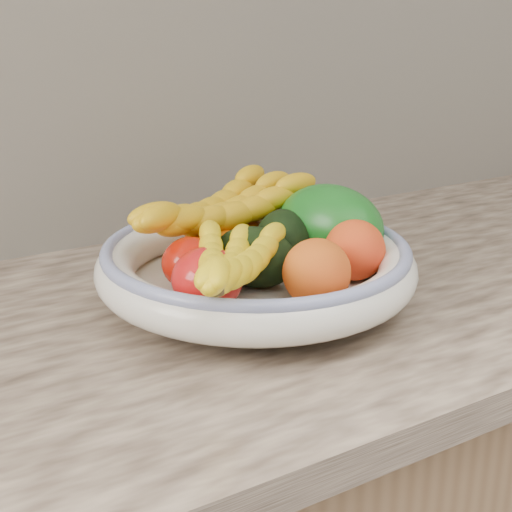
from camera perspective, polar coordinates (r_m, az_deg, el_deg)
The scene contains 13 objects.
fruit_bowl at distance 0.87m, azimuth 0.00°, elevation -0.71°, with size 0.39×0.39×0.08m.
clementine_back_left at distance 0.92m, azimuth -4.67°, elevation 0.63°, with size 0.05×0.05×0.04m, color #DA4404.
clementine_back_right at distance 0.98m, azimuth -0.73°, elevation 1.85°, with size 0.05×0.05×0.05m, color orange.
clementine_back_mid at distance 0.91m, azimuth -2.43°, elevation 0.59°, with size 0.05×0.05×0.05m, color #FE6905.
tomato_left at distance 0.84m, azimuth -5.24°, elevation -0.58°, with size 0.07×0.07×0.06m, color #A71206.
tomato_near_left at distance 0.79m, azimuth -3.93°, elevation -1.87°, with size 0.08×0.08×0.07m, color red.
avocado_center at distance 0.85m, azimuth -0.15°, elevation -0.08°, with size 0.07×0.11×0.07m, color black.
avocado_right at distance 0.92m, azimuth 2.25°, elevation 1.42°, with size 0.07×0.11×0.07m, color black.
green_mango at distance 0.94m, azimuth 5.92°, elevation 2.41°, with size 0.10×0.15×0.11m, color #105614.
peach_front at distance 0.80m, azimuth 4.87°, elevation -1.32°, with size 0.08×0.08×0.08m, color orange.
peach_right at distance 0.87m, azimuth 7.91°, elevation 0.48°, with size 0.07×0.07×0.07m, color orange.
banana_bunch_back at distance 0.93m, azimuth -2.86°, elevation 3.19°, with size 0.32×0.12×0.09m, color gold, non-canonical shape.
banana_bunch_front at distance 0.76m, azimuth -2.15°, elevation -1.11°, with size 0.26×0.11×0.07m, color yellow, non-canonical shape.
Camera 1 is at (-0.42, 0.96, 1.25)m, focal length 50.00 mm.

